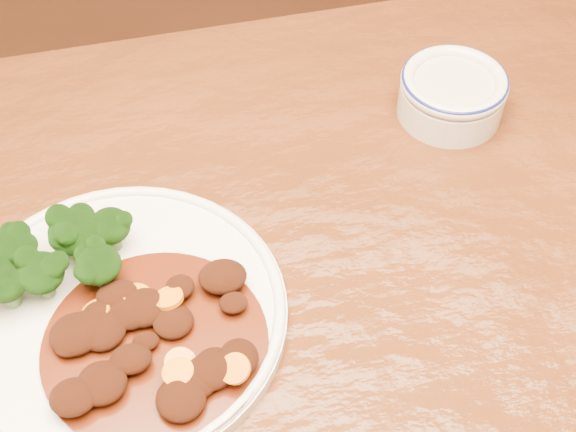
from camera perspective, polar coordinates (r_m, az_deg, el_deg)
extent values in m
cube|color=#50240E|center=(0.76, 0.54, -8.19)|extent=(1.58, 1.04, 0.04)
cylinder|color=white|center=(0.75, -11.81, -6.97)|extent=(0.31, 0.31, 0.01)
torus|color=white|center=(0.75, -11.90, -6.68)|extent=(0.30, 0.30, 0.01)
cylinder|color=#578444|center=(0.79, -14.58, -2.20)|extent=(0.01, 0.01, 0.02)
ellipsoid|color=black|center=(0.77, -14.94, -1.06)|extent=(0.05, 0.05, 0.04)
cylinder|color=#578444|center=(0.76, -13.03, -4.38)|extent=(0.01, 0.01, 0.02)
ellipsoid|color=black|center=(0.74, -13.33, -3.37)|extent=(0.04, 0.04, 0.03)
cylinder|color=#578444|center=(0.77, -16.78, -4.90)|extent=(0.01, 0.01, 0.02)
ellipsoid|color=black|center=(0.75, -17.17, -3.89)|extent=(0.04, 0.04, 0.03)
cylinder|color=#578444|center=(0.79, -18.59, -2.98)|extent=(0.01, 0.01, 0.02)
ellipsoid|color=black|center=(0.78, -18.99, -2.01)|extent=(0.04, 0.04, 0.03)
cylinder|color=#578444|center=(0.78, -12.29, -1.70)|extent=(0.01, 0.01, 0.02)
ellipsoid|color=black|center=(0.77, -12.55, -0.69)|extent=(0.04, 0.04, 0.03)
cylinder|color=#578444|center=(0.77, -19.06, -5.50)|extent=(0.01, 0.01, 0.02)
ellipsoid|color=black|center=(0.75, -19.47, -4.58)|extent=(0.04, 0.04, 0.03)
cylinder|color=#4F1A08|center=(0.72, -9.42, -8.99)|extent=(0.20, 0.20, 0.00)
ellipsoid|color=black|center=(0.71, -10.09, -8.78)|extent=(0.02, 0.02, 0.01)
ellipsoid|color=black|center=(0.72, -3.90, -6.18)|extent=(0.03, 0.02, 0.01)
ellipsoid|color=black|center=(0.72, -15.31, -8.94)|extent=(0.02, 0.02, 0.01)
ellipsoid|color=black|center=(0.70, -11.12, -9.96)|extent=(0.04, 0.03, 0.02)
ellipsoid|color=black|center=(0.73, -11.14, -6.61)|extent=(0.04, 0.04, 0.02)
ellipsoid|color=black|center=(0.74, -11.99, -5.56)|extent=(0.04, 0.03, 0.02)
ellipsoid|color=black|center=(0.73, -13.37, -6.79)|extent=(0.03, 0.03, 0.01)
ellipsoid|color=black|center=(0.72, -8.17, -7.45)|extent=(0.04, 0.04, 0.02)
ellipsoid|color=black|center=(0.73, -4.68, -4.32)|extent=(0.04, 0.04, 0.02)
ellipsoid|color=black|center=(0.69, -3.53, -10.00)|extent=(0.03, 0.04, 0.02)
ellipsoid|color=black|center=(0.73, -14.00, -7.75)|extent=(0.04, 0.04, 0.02)
ellipsoid|color=black|center=(0.72, -13.71, -8.00)|extent=(0.03, 0.03, 0.01)
ellipsoid|color=black|center=(0.69, -6.58, -11.54)|extent=(0.04, 0.04, 0.02)
ellipsoid|color=black|center=(0.73, -14.89, -8.12)|extent=(0.05, 0.04, 0.02)
ellipsoid|color=black|center=(0.68, -7.62, -12.73)|extent=(0.04, 0.04, 0.02)
ellipsoid|color=black|center=(0.69, -4.57, -10.60)|extent=(0.04, 0.03, 0.02)
ellipsoid|color=black|center=(0.69, -5.01, -11.33)|extent=(0.02, 0.02, 0.01)
ellipsoid|color=black|center=(0.69, -13.10, -11.49)|extent=(0.04, 0.04, 0.02)
ellipsoid|color=black|center=(0.69, -5.28, -10.59)|extent=(0.03, 0.04, 0.02)
ellipsoid|color=black|center=(0.73, -10.25, -6.43)|extent=(0.04, 0.04, 0.02)
ellipsoid|color=black|center=(0.69, -5.62, -11.00)|extent=(0.04, 0.04, 0.02)
ellipsoid|color=black|center=(0.73, -7.69, -5.01)|extent=(0.03, 0.03, 0.01)
ellipsoid|color=black|center=(0.69, -15.03, -12.33)|extent=(0.04, 0.04, 0.02)
ellipsoid|color=black|center=(0.72, -13.06, -7.86)|extent=(0.04, 0.04, 0.02)
cylinder|color=orange|center=(0.73, -13.49, -6.67)|extent=(0.04, 0.04, 0.01)
cylinder|color=orange|center=(0.73, -10.65, -5.62)|extent=(0.04, 0.04, 0.01)
cylinder|color=orange|center=(0.68, -3.81, -10.79)|extent=(0.03, 0.03, 0.01)
cylinder|color=orange|center=(0.72, -8.49, -5.80)|extent=(0.03, 0.03, 0.01)
cylinder|color=orange|center=(0.69, -7.67, -10.31)|extent=(0.04, 0.04, 0.01)
cylinder|color=orange|center=(0.68, -7.82, -10.96)|extent=(0.03, 0.03, 0.01)
cylinder|color=silver|center=(0.93, 11.50, 8.07)|extent=(0.12, 0.12, 0.04)
cylinder|color=beige|center=(0.91, 11.72, 9.14)|extent=(0.09, 0.09, 0.01)
torus|color=silver|center=(0.91, 11.76, 9.33)|extent=(0.12, 0.12, 0.02)
torus|color=navy|center=(0.91, 11.80, 9.51)|extent=(0.12, 0.12, 0.01)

